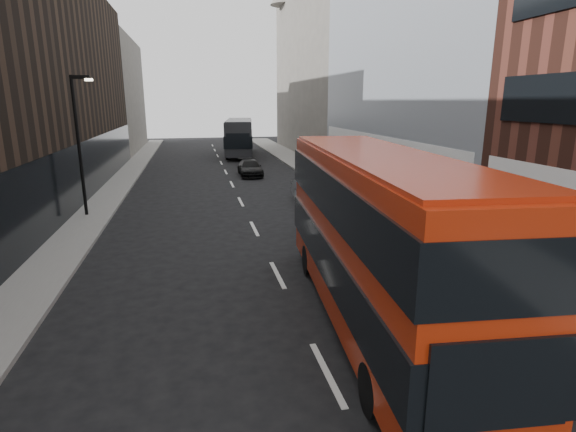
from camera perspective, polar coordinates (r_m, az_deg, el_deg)
sidewalk_right at (r=33.62m, az=5.89°, el=4.32°), size 3.00×80.00×0.15m
sidewalk_left at (r=32.47m, az=-21.19°, el=3.06°), size 2.00×80.00×0.15m
building_modern_block at (r=31.18m, az=16.29°, el=21.20°), size 5.03×22.00×20.00m
building_victorian at (r=52.55m, az=3.78°, el=18.47°), size 6.50×24.00×21.00m
building_left_mid at (r=37.56m, az=-26.44°, el=14.62°), size 5.00×24.00×14.00m
building_left_far at (r=59.16m, az=-21.19°, el=14.05°), size 5.00×20.00×13.00m
street_lamp at (r=25.17m, az=-24.95°, el=9.13°), size 1.06×0.22×7.00m
red_bus at (r=12.04m, az=11.15°, el=-1.95°), size 3.68×11.74×4.67m
grey_bus at (r=50.96m, az=-6.18°, el=10.03°), size 4.38×12.35×3.91m
car_a at (r=20.13m, az=5.88°, el=-0.52°), size 2.08×4.59×1.53m
car_b at (r=26.28m, az=3.42°, el=3.06°), size 1.92×4.73×1.52m
car_c at (r=36.75m, az=-4.85°, el=6.10°), size 1.81×4.39×1.27m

